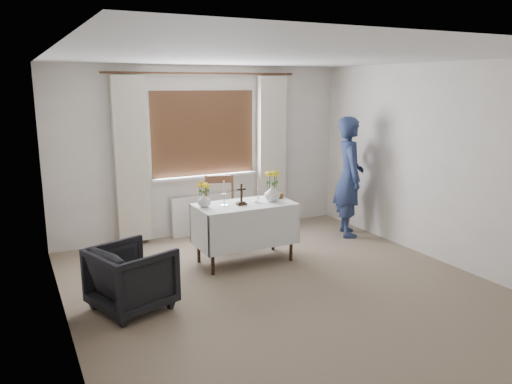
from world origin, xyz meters
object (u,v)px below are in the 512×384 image
wooden_chair (221,211)px  wooden_cross (241,194)px  altar_table (245,233)px  flower_vase_right (272,193)px  armchair (132,278)px  flower_vase_left (204,200)px  person (349,177)px

wooden_chair → wooden_cross: bearing=-79.6°
altar_table → wooden_chair: bearing=88.6°
wooden_cross → flower_vase_right: size_ratio=1.27×
armchair → flower_vase_left: 1.45m
wooden_cross → flower_vase_left: size_ratio=1.57×
wooden_cross → flower_vase_right: (0.43, -0.00, -0.03)m
person → wooden_cross: 1.99m
person → flower_vase_left: bearing=120.0°
armchair → flower_vase_left: bearing=-73.1°
flower_vase_right → person: bearing=15.0°
person → flower_vase_right: 1.57m
person → flower_vase_left: person is taller
wooden_cross → flower_vase_left: wooden_cross is taller
altar_table → wooden_cross: wooden_cross is taller
armchair → flower_vase_right: (1.98, 0.69, 0.54)m
wooden_chair → person: person is taller
armchair → altar_table: bearing=-85.1°
wooden_cross → flower_vase_left: 0.47m
flower_vase_left → wooden_cross: bearing=-13.6°
altar_table → armchair: altar_table is taller
wooden_chair → flower_vase_left: wooden_chair is taller
flower_vase_left → flower_vase_right: bearing=-7.1°
flower_vase_left → altar_table: bearing=-8.7°
altar_table → wooden_chair: 0.83m
altar_table → wooden_chair: size_ratio=1.29×
altar_table → person: bearing=11.2°
person → flower_vase_right: size_ratio=8.46×
wooden_chair → flower_vase_left: 0.99m
altar_table → flower_vase_right: (0.37, -0.03, 0.49)m
wooden_chair → armchair: 2.25m
altar_table → wooden_chair: wooden_chair is taller
wooden_chair → flower_vase_left: bearing=-109.5°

